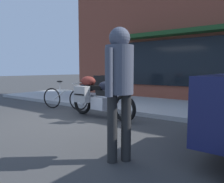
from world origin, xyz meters
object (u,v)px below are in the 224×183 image
object	(u,v)px
pedestrian_walking	(119,78)
sandwich_board_sign	(103,89)
parked_bicycle	(65,98)
touring_motorcycle	(97,95)

from	to	relation	value
pedestrian_walking	sandwich_board_sign	bearing A→B (deg)	130.70
parked_bicycle	pedestrian_walking	bearing A→B (deg)	-32.07
touring_motorcycle	sandwich_board_sign	xyz separation A→B (m)	(-0.98, 1.53, -0.01)
parked_bicycle	sandwich_board_sign	bearing A→B (deg)	62.52
touring_motorcycle	pedestrian_walking	size ratio (longest dim) A/B	1.19
touring_motorcycle	parked_bicycle	xyz separation A→B (m)	(-1.62, 0.31, -0.24)
parked_bicycle	pedestrian_walking	size ratio (longest dim) A/B	0.91
touring_motorcycle	parked_bicycle	size ratio (longest dim) A/B	1.31
pedestrian_walking	sandwich_board_sign	world-z (taller)	pedestrian_walking
pedestrian_walking	sandwich_board_sign	distance (m)	4.66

